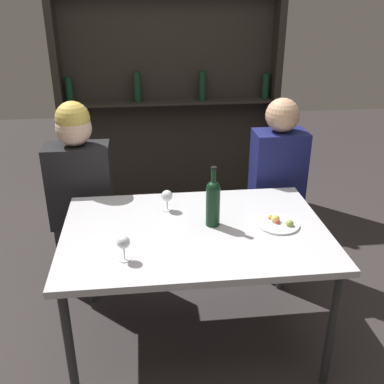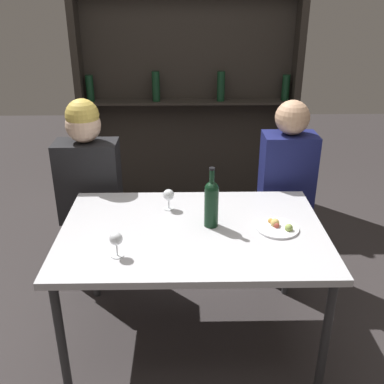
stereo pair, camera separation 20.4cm
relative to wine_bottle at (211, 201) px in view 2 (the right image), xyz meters
name	(u,v)px [view 2 (the right image)]	position (x,y,z in m)	size (l,w,h in m)	color
ground_plane	(192,336)	(-0.10, -0.04, -0.86)	(10.00, 10.00, 0.00)	#332D2D
dining_table	(192,238)	(-0.10, -0.04, -0.20)	(1.38, 0.92, 0.72)	silver
wine_rack_wall	(188,87)	(-0.10, 1.89, 0.21)	(1.94, 0.21, 2.12)	#28231E
wine_bottle	(211,201)	(0.00, 0.00, 0.00)	(0.07, 0.07, 0.33)	black
wine_glass_0	(169,196)	(-0.23, 0.20, -0.06)	(0.06, 0.06, 0.12)	silver
wine_glass_1	(116,240)	(-0.46, -0.29, -0.05)	(0.06, 0.06, 0.12)	silver
food_plate_0	(278,227)	(0.35, -0.04, -0.13)	(0.22, 0.22, 0.05)	white
seated_person_left	(90,195)	(-0.76, 0.61, -0.24)	(0.40, 0.22, 1.26)	#26262B
seated_person_right	(285,196)	(0.53, 0.61, -0.26)	(0.34, 0.22, 1.25)	#26262B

